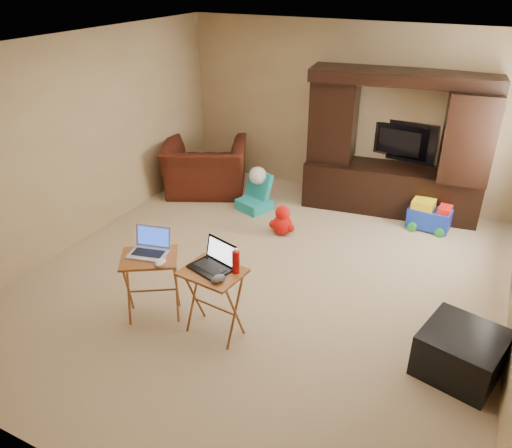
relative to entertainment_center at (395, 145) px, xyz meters
The scene contains 19 objects.
floor 2.73m from the entertainment_center, 108.37° to the right, with size 5.50×5.50×0.00m, color tan.
ceiling 2.97m from the entertainment_center, 108.37° to the right, with size 5.50×5.50×0.00m, color silver.
wall_back 0.91m from the entertainment_center, 157.72° to the left, with size 5.00×5.00×0.00m, color tan.
wall_front 5.24m from the entertainment_center, 98.84° to the right, with size 5.00×5.00×0.00m, color tan.
wall_left 4.10m from the entertainment_center, 143.77° to the right, with size 5.50×5.50×0.00m, color tan.
entertainment_center is the anchor object (origin of this frame).
television 0.24m from the entertainment_center, 90.00° to the left, with size 0.99×0.13×0.57m, color black.
recliner 2.80m from the entertainment_center, 166.42° to the right, with size 1.22×1.06×0.79m, color #49190F.
child_rocker 2.05m from the entertainment_center, 153.07° to the right, with size 0.41×0.47×0.54m, color teal, non-canonical shape.
plush_toy 1.88m from the entertainment_center, 128.08° to the right, with size 0.37×0.30×0.41m, color red, non-canonical shape.
push_toy 1.06m from the entertainment_center, 28.69° to the right, with size 0.55×0.39×0.41m, color #1835C3, non-canonical shape.
ottoman 3.32m from the entertainment_center, 65.63° to the right, with size 0.64×0.64×0.41m, color black.
tray_table_left 3.86m from the entertainment_center, 113.33° to the right, with size 0.53×0.43×0.69m, color #955E24.
tray_table_right 3.60m from the entertainment_center, 103.45° to the right, with size 0.54×0.43×0.70m, color brown.
laptop_left 3.80m from the entertainment_center, 113.92° to the right, with size 0.36×0.30×0.24m, color #A3A3A7.
laptop_right 3.54m from the entertainment_center, 104.16° to the right, with size 0.37×0.30×0.24m, color black.
mouse_left 3.81m from the entertainment_center, 110.28° to the right, with size 0.09×0.14×0.06m, color silver.
mouse_right 3.65m from the entertainment_center, 101.02° to the right, with size 0.09×0.14×0.06m, color #444549.
water_bottle 3.43m from the entertainment_center, 100.51° to the right, with size 0.07×0.07×0.22m, color red.
Camera 1 is at (2.04, -4.24, 3.18)m, focal length 35.00 mm.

